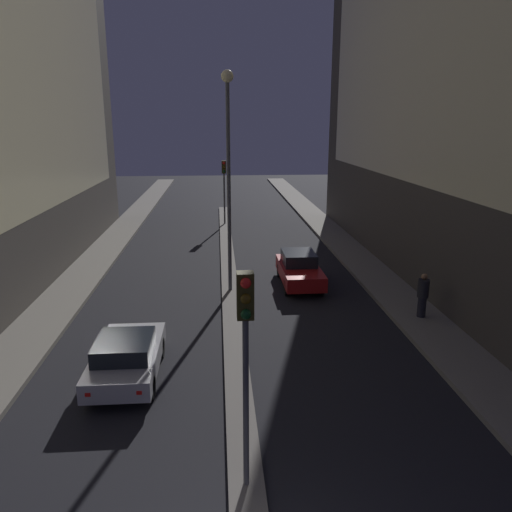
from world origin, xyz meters
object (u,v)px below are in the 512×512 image
object	(u,v)px
traffic_light_mid	(224,178)
car_right_lane	(299,269)
pedestrian_on_right_sidewalk	(423,294)
street_lamp	(228,151)
car_left_lane	(127,356)
traffic_light_near	(246,334)

from	to	relation	value
traffic_light_mid	car_right_lane	size ratio (longest dim) A/B	1.06
pedestrian_on_right_sidewalk	traffic_light_mid	bearing A→B (deg)	110.86
traffic_light_mid	street_lamp	distance (m)	15.26
car_left_lane	pedestrian_on_right_sidewalk	world-z (taller)	pedestrian_on_right_sidewalk
car_right_lane	traffic_light_near	bearing A→B (deg)	-103.71
traffic_light_mid	pedestrian_on_right_sidewalk	distance (m)	20.32
traffic_light_mid	car_left_lane	world-z (taller)	traffic_light_mid
traffic_light_near	traffic_light_mid	world-z (taller)	same
traffic_light_near	car_right_lane	xyz separation A→B (m)	(3.23, 13.26, -2.72)
traffic_light_near	traffic_light_mid	bearing A→B (deg)	90.00
traffic_light_near	pedestrian_on_right_sidewalk	distance (m)	11.44
pedestrian_on_right_sidewalk	traffic_light_near	bearing A→B (deg)	-129.95
car_left_lane	street_lamp	bearing A→B (deg)	66.66
car_right_lane	pedestrian_on_right_sidewalk	bearing A→B (deg)	-49.86
traffic_light_mid	pedestrian_on_right_sidewalk	size ratio (longest dim) A/B	2.67
car_left_lane	car_right_lane	world-z (taller)	car_right_lane
street_lamp	pedestrian_on_right_sidewalk	distance (m)	9.63
street_lamp	car_left_lane	bearing A→B (deg)	-113.34
traffic_light_mid	traffic_light_near	bearing A→B (deg)	-90.00
traffic_light_mid	car_left_lane	xyz separation A→B (m)	(-3.23, -22.51, -2.77)
street_lamp	car_right_lane	world-z (taller)	street_lamp
street_lamp	pedestrian_on_right_sidewalk	world-z (taller)	street_lamp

